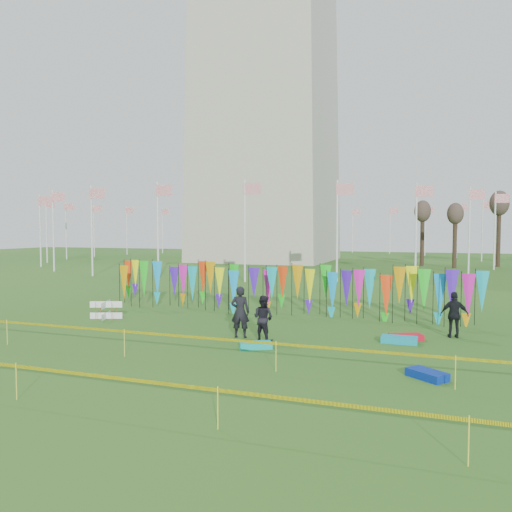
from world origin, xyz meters
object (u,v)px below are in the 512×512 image
(person_right, at_px, (454,315))
(kite_bag_teal, at_px, (399,340))
(box_kite, at_px, (106,310))
(kite_bag_red, at_px, (406,337))
(kite_bag_blue, at_px, (427,375))
(person_mid, at_px, (263,318))
(kite_bag_turquoise, at_px, (256,345))
(person_left, at_px, (240,312))

(person_right, height_order, kite_bag_teal, person_right)
(box_kite, height_order, kite_bag_red, box_kite)
(kite_bag_blue, bearing_deg, person_mid, 153.14)
(kite_bag_blue, bearing_deg, kite_bag_red, 99.60)
(person_mid, xyz_separation_m, kite_bag_red, (4.97, 1.89, -0.73))
(kite_bag_turquoise, height_order, kite_bag_red, kite_bag_turquoise)
(kite_bag_turquoise, distance_m, kite_bag_blue, 5.90)
(person_left, relative_size, kite_bag_red, 1.65)
(person_mid, xyz_separation_m, kite_bag_teal, (4.77, 1.29, -0.72))
(box_kite, bearing_deg, person_left, -12.25)
(box_kite, height_order, kite_bag_turquoise, box_kite)
(box_kite, height_order, person_right, person_right)
(person_mid, height_order, person_right, person_right)
(kite_bag_turquoise, bearing_deg, kite_bag_teal, 28.59)
(person_right, distance_m, kite_bag_turquoise, 7.78)
(person_right, bearing_deg, kite_bag_blue, 74.22)
(person_right, bearing_deg, person_mid, 16.56)
(person_left, xyz_separation_m, kite_bag_red, (5.97, 1.68, -0.87))
(kite_bag_blue, xyz_separation_m, kite_bag_red, (-0.82, 4.82, -0.00))
(person_right, distance_m, kite_bag_blue, 5.99)
(box_kite, distance_m, kite_bag_red, 13.23)
(kite_bag_blue, distance_m, kite_bag_teal, 4.35)
(person_left, height_order, kite_bag_blue, person_left)
(kite_bag_turquoise, bearing_deg, person_left, 128.51)
(person_mid, height_order, kite_bag_red, person_mid)
(kite_bag_turquoise, bearing_deg, kite_bag_red, 32.85)
(person_left, distance_m, person_right, 8.14)
(person_left, xyz_separation_m, kite_bag_turquoise, (1.14, -1.44, -0.87))
(kite_bag_turquoise, bearing_deg, person_mid, 96.79)
(person_left, bearing_deg, kite_bag_red, -173.29)
(person_right, bearing_deg, kite_bag_red, 24.61)
(kite_bag_turquoise, relative_size, kite_bag_red, 0.93)
(kite_bag_red, bearing_deg, box_kite, -179.54)
(person_left, distance_m, kite_bag_red, 6.26)
(kite_bag_red, bearing_deg, kite_bag_blue, -80.40)
(person_left, relative_size, person_mid, 1.17)
(kite_bag_turquoise, relative_size, kite_bag_teal, 0.88)
(person_left, xyz_separation_m, kite_bag_teal, (5.77, 1.09, -0.86))
(kite_bag_teal, bearing_deg, kite_bag_blue, -76.48)
(person_mid, relative_size, person_right, 0.96)
(box_kite, xyz_separation_m, kite_bag_blue, (14.05, -4.72, -0.30))
(box_kite, bearing_deg, kite_bag_red, 0.46)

